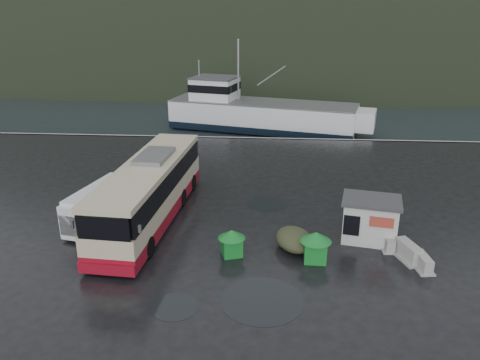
# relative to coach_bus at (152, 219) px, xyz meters

# --- Properties ---
(ground) EXTENTS (160.00, 160.00, 0.00)m
(ground) POSITION_rel_coach_bus_xyz_m (3.99, -1.56, 0.00)
(ground) COLOR black
(ground) RESTS_ON ground
(harbor_water) EXTENTS (300.00, 180.00, 0.02)m
(harbor_water) POSITION_rel_coach_bus_xyz_m (3.99, 108.44, 0.00)
(harbor_water) COLOR black
(harbor_water) RESTS_ON ground
(quay_edge) EXTENTS (160.00, 0.60, 1.50)m
(quay_edge) POSITION_rel_coach_bus_xyz_m (3.99, 18.44, 0.00)
(quay_edge) COLOR #999993
(quay_edge) RESTS_ON ground
(headland) EXTENTS (780.00, 540.00, 570.00)m
(headland) POSITION_rel_coach_bus_xyz_m (13.99, 248.44, 0.00)
(headland) COLOR black
(headland) RESTS_ON ground
(coach_bus) EXTENTS (4.22, 13.42, 3.74)m
(coach_bus) POSITION_rel_coach_bus_xyz_m (0.00, 0.00, 0.00)
(coach_bus) COLOR #C4B494
(coach_bus) RESTS_ON ground
(white_van) EXTENTS (3.10, 5.73, 2.27)m
(white_van) POSITION_rel_coach_bus_xyz_m (-2.67, -0.84, 0.00)
(white_van) COLOR silver
(white_van) RESTS_ON ground
(waste_bin_left) EXTENTS (1.15, 1.15, 1.56)m
(waste_bin_left) POSITION_rel_coach_bus_xyz_m (9.29, -4.18, 0.00)
(waste_bin_left) COLOR #157627
(waste_bin_left) RESTS_ON ground
(waste_bin_right) EXTENTS (1.25, 1.25, 1.39)m
(waste_bin_right) POSITION_rel_coach_bus_xyz_m (5.11, -3.92, 0.00)
(waste_bin_right) COLOR #157627
(waste_bin_right) RESTS_ON ground
(dome_tent) EXTENTS (2.53, 3.01, 1.01)m
(dome_tent) POSITION_rel_coach_bus_xyz_m (8.31, -3.00, 0.00)
(dome_tent) COLOR #353922
(dome_tent) RESTS_ON ground
(ticket_kiosk) EXTENTS (3.44, 2.86, 2.38)m
(ticket_kiosk) POSITION_rel_coach_bus_xyz_m (12.37, -1.73, 0.00)
(ticket_kiosk) COLOR beige
(ticket_kiosk) RESTS_ON ground
(jersey_barrier_a) EXTENTS (0.75, 1.43, 0.70)m
(jersey_barrier_a) POSITION_rel_coach_bus_xyz_m (13.18, -2.69, 0.00)
(jersey_barrier_a) COLOR #999993
(jersey_barrier_a) RESTS_ON ground
(jersey_barrier_b) EXTENTS (0.91, 1.53, 0.73)m
(jersey_barrier_b) POSITION_rel_coach_bus_xyz_m (14.42, -4.63, 0.00)
(jersey_barrier_b) COLOR #999993
(jersey_barrier_b) RESTS_ON ground
(jersey_barrier_c) EXTENTS (1.39, 1.96, 0.88)m
(jersey_barrier_c) POSITION_rel_coach_bus_xyz_m (13.94, -3.76, 0.00)
(jersey_barrier_c) COLOR #999993
(jersey_barrier_c) RESTS_ON ground
(fishing_trawler) EXTENTS (25.14, 11.34, 9.83)m
(fishing_trawler) POSITION_rel_coach_bus_xyz_m (5.83, 27.02, 0.00)
(fishing_trawler) COLOR silver
(fishing_trawler) RESTS_ON ground
(puddles) EXTENTS (9.64, 13.66, 0.01)m
(puddles) POSITION_rel_coach_bus_xyz_m (4.42, -3.83, 0.01)
(puddles) COLOR black
(puddles) RESTS_ON ground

